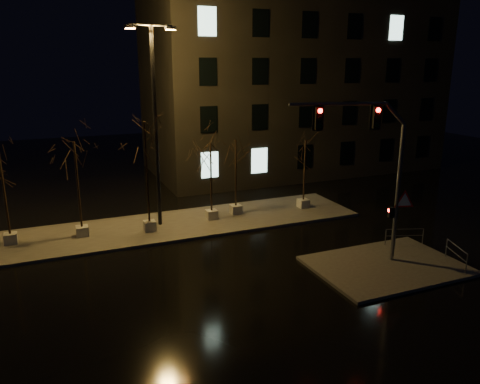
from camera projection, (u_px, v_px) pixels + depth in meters
name	position (u px, v px, depth m)	size (l,w,h in m)	color
ground	(213.00, 264.00, 22.60)	(90.00, 90.00, 0.00)	black
median	(180.00, 225.00, 27.92)	(22.00, 5.00, 0.15)	#494641
sidewalk_corner	(386.00, 266.00, 22.26)	(7.00, 5.00, 0.15)	#494641
building	(292.00, 85.00, 41.81)	(25.00, 12.00, 15.00)	black
tree_0	(1.00, 169.00, 23.77)	(1.80, 1.80, 5.32)	#B4B1A8
tree_1	(76.00, 163.00, 24.82)	(1.80, 1.80, 5.40)	#B4B1A8
tree_2	(145.00, 147.00, 25.48)	(1.80, 1.80, 6.39)	#B4B1A8
tree_3	(211.00, 160.00, 27.76)	(1.80, 1.80, 4.81)	#B4B1A8
tree_4	(236.00, 157.00, 28.77)	(1.80, 1.80, 4.84)	#B4B1A8
tree_5	(305.00, 155.00, 30.09)	(1.80, 1.80, 4.60)	#B4B1A8
traffic_signal_mast	(375.00, 160.00, 21.32)	(6.00, 1.84, 7.60)	slate
streetlight_main	(155.00, 114.00, 26.03)	(2.82, 0.64, 11.25)	black
guard_rail_a	(405.00, 234.00, 24.51)	(1.93, 0.71, 0.88)	slate
guard_rail_b	(456.00, 253.00, 22.07)	(0.70, 1.86, 0.93)	slate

